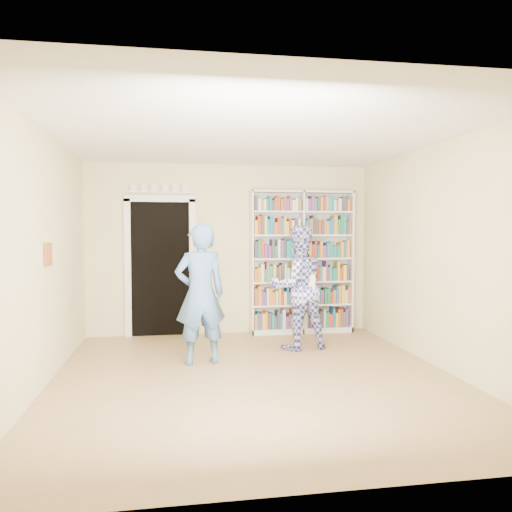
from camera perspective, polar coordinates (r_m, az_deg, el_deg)
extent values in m
plane|color=#9E784C|center=(5.78, -0.12, -13.74)|extent=(5.00, 5.00, 0.00)
plane|color=white|center=(5.63, -0.12, 13.61)|extent=(5.00, 5.00, 0.00)
plane|color=#F4E6A8|center=(8.02, -2.99, 0.75)|extent=(4.50, 0.00, 4.50)
plane|color=#F4E6A8|center=(5.64, -23.32, -0.43)|extent=(0.00, 5.00, 5.00)
plane|color=#F4E6A8|center=(6.31, 20.50, -0.04)|extent=(0.00, 5.00, 5.00)
cube|color=white|center=(8.08, 5.23, -0.71)|extent=(1.66, 0.31, 2.28)
cube|color=white|center=(8.08, 5.23, -0.71)|extent=(0.03, 0.31, 2.28)
cube|color=black|center=(7.97, -10.85, -1.47)|extent=(0.90, 0.03, 2.10)
cube|color=white|center=(7.99, -14.45, -1.50)|extent=(0.10, 0.06, 2.20)
cube|color=white|center=(7.96, -7.25, -1.45)|extent=(0.10, 0.06, 2.20)
cube|color=white|center=(7.95, -10.93, 6.45)|extent=(1.10, 0.06, 0.10)
cube|color=white|center=(7.95, -10.94, 7.18)|extent=(1.10, 0.08, 0.02)
cube|color=brown|center=(5.82, -22.67, 0.17)|extent=(0.03, 0.25, 0.25)
imported|color=#5079B2|center=(6.22, -6.38, -4.35)|extent=(0.70, 0.53, 1.74)
imported|color=#313296|center=(7.00, 4.79, -3.58)|extent=(0.94, 0.79, 1.73)
cube|color=white|center=(6.80, 5.98, -3.28)|extent=(0.19, 0.03, 0.27)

